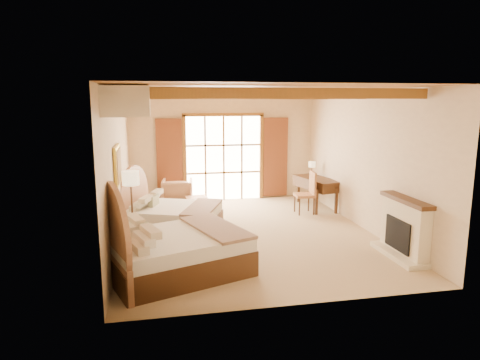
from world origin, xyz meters
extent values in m
plane|color=tan|center=(0.00, 0.00, 0.00)|extent=(7.00, 7.00, 0.00)
plane|color=beige|center=(0.00, 3.50, 1.60)|extent=(5.50, 0.00, 5.50)
plane|color=beige|center=(-2.75, 0.00, 1.60)|extent=(0.00, 7.00, 7.00)
plane|color=beige|center=(2.75, 0.00, 1.60)|extent=(0.00, 7.00, 7.00)
plane|color=#B77340|center=(0.00, 0.00, 3.20)|extent=(7.00, 7.00, 0.00)
cube|color=white|center=(0.00, 3.46, 1.25)|extent=(2.20, 0.02, 2.50)
cube|color=brown|center=(-1.60, 3.43, 1.25)|extent=(0.75, 0.06, 2.40)
cube|color=brown|center=(1.60, 3.43, 1.25)|extent=(0.75, 0.06, 2.40)
cube|color=beige|center=(2.62, -2.00, 0.55)|extent=(0.25, 1.30, 1.10)
cube|color=black|center=(2.55, -2.00, 0.45)|extent=(0.18, 0.80, 0.60)
cube|color=beige|center=(2.53, -2.00, 0.05)|extent=(0.45, 1.40, 0.10)
cube|color=#432616|center=(2.61, -2.00, 1.12)|extent=(0.30, 1.40, 0.08)
cube|color=gold|center=(-2.71, -0.75, 1.75)|extent=(0.05, 0.95, 0.75)
cube|color=#B7883E|center=(-2.68, -0.75, 1.75)|extent=(0.02, 0.82, 0.62)
cube|color=beige|center=(-2.40, -2.00, 2.95)|extent=(0.70, 1.40, 0.45)
cube|color=#432616|center=(-1.69, -1.94, 0.22)|extent=(2.72, 2.38, 0.44)
cube|color=white|center=(-1.69, -1.94, 0.57)|extent=(2.67, 2.34, 0.24)
cube|color=#8F6D56|center=(-0.92, -1.94, 0.70)|extent=(1.23, 1.88, 0.06)
cube|color=tan|center=(-2.22, -1.94, 0.82)|extent=(0.28, 0.48, 0.27)
cube|color=#432616|center=(-1.64, 0.44, 0.19)|extent=(2.40, 2.12, 0.39)
cube|color=white|center=(-1.64, 0.44, 0.50)|extent=(2.36, 2.08, 0.21)
cube|color=#8F6D56|center=(-0.96, 0.44, 0.61)|extent=(1.11, 1.65, 0.05)
cube|color=tan|center=(-2.10, 0.44, 0.72)|extent=(0.26, 0.42, 0.23)
cube|color=#432616|center=(-2.43, -1.16, 0.32)|extent=(0.67, 0.67, 0.63)
cylinder|color=#3C2719|center=(-2.50, -0.41, 0.01)|extent=(0.22, 0.22, 0.03)
cylinder|color=#3C2719|center=(-2.50, -0.41, 0.70)|extent=(0.04, 0.04, 1.35)
cylinder|color=#F8E2A5|center=(-2.50, -0.41, 1.44)|extent=(0.33, 0.33, 0.28)
imported|color=tan|center=(-1.43, 2.89, 0.39)|extent=(0.92, 0.94, 0.77)
cube|color=#9F6A44|center=(-0.96, 2.11, 0.20)|extent=(0.60, 0.60, 0.41)
cube|color=#432616|center=(2.38, 1.96, 0.81)|extent=(0.99, 1.66, 0.06)
cube|color=#432616|center=(2.38, 1.96, 0.66)|extent=(0.96, 1.61, 0.24)
cube|color=#AE7C4A|center=(1.83, 1.41, 0.49)|extent=(0.53, 0.53, 0.07)
cube|color=#AE7C4A|center=(2.05, 1.41, 0.82)|extent=(0.09, 0.49, 0.60)
cylinder|color=#3C2719|center=(2.43, 2.49, 0.84)|extent=(0.12, 0.12, 0.02)
cylinder|color=#3C2719|center=(2.43, 2.49, 0.98)|extent=(0.02, 0.02, 0.27)
cylinder|color=#F8E2A5|center=(2.43, 2.49, 1.15)|extent=(0.19, 0.19, 0.16)
camera|label=1|loc=(-1.99, -9.07, 2.97)|focal=32.00mm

